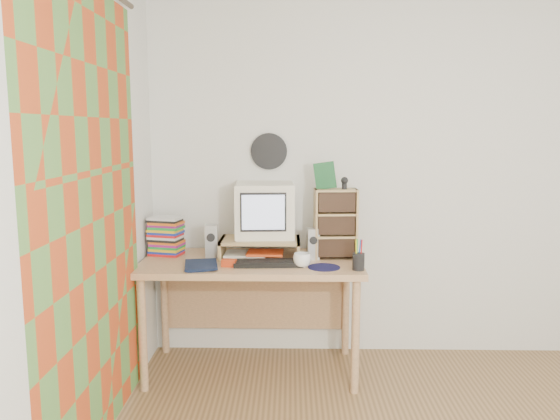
{
  "coord_description": "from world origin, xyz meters",
  "views": [
    {
      "loc": [
        -0.78,
        -2.03,
        1.59
      ],
      "look_at": [
        -0.85,
        1.33,
        1.08
      ],
      "focal_mm": 35.0,
      "sensor_mm": 36.0,
      "label": 1
    }
  ],
  "objects_px": {
    "diary": "(185,264)",
    "keyboard": "(268,263)",
    "dvd_stack": "(166,233)",
    "mug": "(302,260)",
    "desk": "(252,278)",
    "cd_rack": "(335,224)",
    "crt_monitor": "(264,211)"
  },
  "relations": [
    {
      "from": "diary",
      "to": "desk",
      "type": "bearing_deg",
      "value": 23.81
    },
    {
      "from": "crt_monitor",
      "to": "keyboard",
      "type": "height_order",
      "value": "crt_monitor"
    },
    {
      "from": "dvd_stack",
      "to": "diary",
      "type": "relative_size",
      "value": 1.22
    },
    {
      "from": "desk",
      "to": "diary",
      "type": "height_order",
      "value": "diary"
    },
    {
      "from": "keyboard",
      "to": "dvd_stack",
      "type": "bearing_deg",
      "value": 155.52
    },
    {
      "from": "crt_monitor",
      "to": "mug",
      "type": "relative_size",
      "value": 3.48
    },
    {
      "from": "crt_monitor",
      "to": "diary",
      "type": "bearing_deg",
      "value": -147.28
    },
    {
      "from": "dvd_stack",
      "to": "cd_rack",
      "type": "height_order",
      "value": "cd_rack"
    },
    {
      "from": "desk",
      "to": "crt_monitor",
      "type": "relative_size",
      "value": 3.72
    },
    {
      "from": "dvd_stack",
      "to": "diary",
      "type": "height_order",
      "value": "dvd_stack"
    },
    {
      "from": "diary",
      "to": "keyboard",
      "type": "bearing_deg",
      "value": -3.07
    },
    {
      "from": "desk",
      "to": "diary",
      "type": "relative_size",
      "value": 5.88
    },
    {
      "from": "crt_monitor",
      "to": "diary",
      "type": "xyz_separation_m",
      "value": [
        -0.47,
        -0.35,
        -0.27
      ]
    },
    {
      "from": "crt_monitor",
      "to": "mug",
      "type": "distance_m",
      "value": 0.48
    },
    {
      "from": "dvd_stack",
      "to": "mug",
      "type": "height_order",
      "value": "dvd_stack"
    },
    {
      "from": "desk",
      "to": "diary",
      "type": "xyz_separation_m",
      "value": [
        -0.39,
        -0.26,
        0.16
      ]
    },
    {
      "from": "desk",
      "to": "diary",
      "type": "bearing_deg",
      "value": -146.27
    },
    {
      "from": "dvd_stack",
      "to": "cd_rack",
      "type": "distance_m",
      "value": 1.12
    },
    {
      "from": "desk",
      "to": "diary",
      "type": "distance_m",
      "value": 0.5
    },
    {
      "from": "mug",
      "to": "diary",
      "type": "bearing_deg",
      "value": -177.81
    },
    {
      "from": "crt_monitor",
      "to": "cd_rack",
      "type": "height_order",
      "value": "crt_monitor"
    },
    {
      "from": "desk",
      "to": "mug",
      "type": "xyz_separation_m",
      "value": [
        0.32,
        -0.23,
        0.18
      ]
    },
    {
      "from": "desk",
      "to": "keyboard",
      "type": "bearing_deg",
      "value": -60.32
    },
    {
      "from": "crt_monitor",
      "to": "dvd_stack",
      "type": "relative_size",
      "value": 1.3
    },
    {
      "from": "desk",
      "to": "cd_rack",
      "type": "distance_m",
      "value": 0.65
    },
    {
      "from": "keyboard",
      "to": "cd_rack",
      "type": "height_order",
      "value": "cd_rack"
    },
    {
      "from": "keyboard",
      "to": "cd_rack",
      "type": "distance_m",
      "value": 0.52
    },
    {
      "from": "desk",
      "to": "keyboard",
      "type": "xyz_separation_m",
      "value": [
        0.11,
        -0.2,
        0.15
      ]
    },
    {
      "from": "dvd_stack",
      "to": "cd_rack",
      "type": "relative_size",
      "value": 0.64
    },
    {
      "from": "mug",
      "to": "diary",
      "type": "xyz_separation_m",
      "value": [
        -0.71,
        -0.03,
        -0.02
      ]
    },
    {
      "from": "keyboard",
      "to": "dvd_stack",
      "type": "height_order",
      "value": "dvd_stack"
    },
    {
      "from": "dvd_stack",
      "to": "mug",
      "type": "relative_size",
      "value": 2.67
    }
  ]
}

